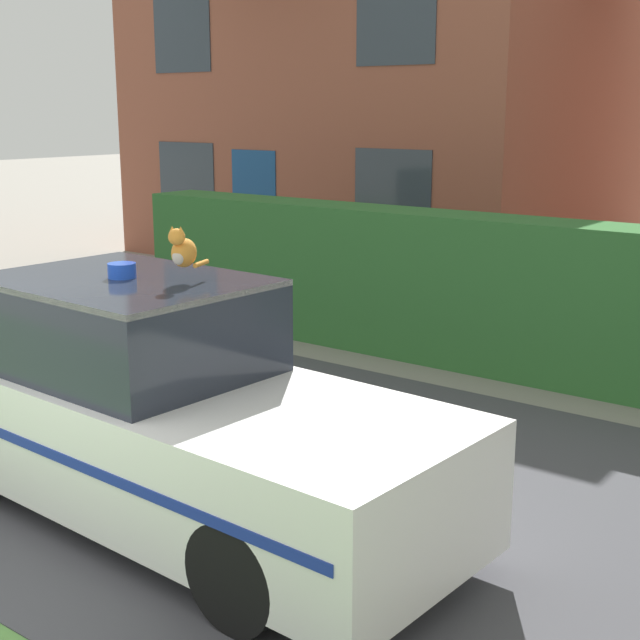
# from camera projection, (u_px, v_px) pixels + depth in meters

# --- Properties ---
(road_strip) EXTENTS (28.00, 5.30, 0.01)m
(road_strip) POSITION_uv_depth(u_px,v_px,m) (243.00, 456.00, 7.35)
(road_strip) COLOR #424247
(road_strip) RESTS_ON ground
(garden_hedge) EXTENTS (9.66, 0.75, 1.68)m
(garden_hedge) POSITION_uv_depth(u_px,v_px,m) (482.00, 293.00, 9.74)
(garden_hedge) COLOR #2D662D
(garden_hedge) RESTS_ON ground
(police_car) EXTENTS (4.56, 1.78, 1.75)m
(police_car) POSITION_uv_depth(u_px,v_px,m) (156.00, 410.00, 6.17)
(police_car) COLOR black
(police_car) RESTS_ON road_strip
(cat) EXTENTS (0.22, 0.34, 0.29)m
(cat) POSITION_uv_depth(u_px,v_px,m) (183.00, 250.00, 5.92)
(cat) COLOR orange
(cat) RESTS_ON police_car
(house_left) EXTENTS (8.65, 6.84, 7.42)m
(house_left) POSITION_uv_depth(u_px,v_px,m) (387.00, 57.00, 17.20)
(house_left) COLOR #93513D
(house_left) RESTS_ON ground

